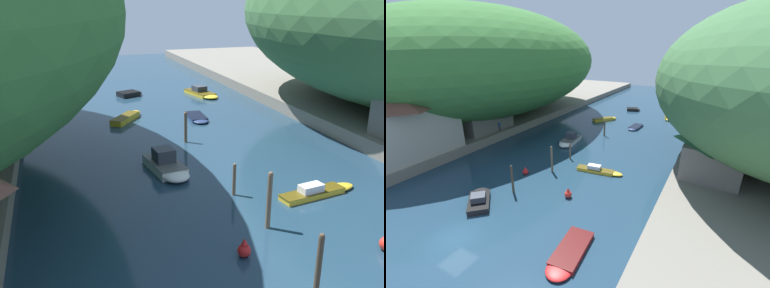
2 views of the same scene
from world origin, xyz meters
TOP-DOWN VIEW (x-y plane):
  - water_surface at (0.00, 30.00)m, footprint 130.00×130.00m
  - boat_far_upstream at (-3.16, 24.58)m, footprint 2.81×5.85m
  - boat_white_cruiser at (8.57, 49.20)m, footprint 3.48×6.60m
  - boat_moored_right at (3.97, 37.92)m, footprint 2.06×4.66m
  - boat_cabin_cruiser at (-3.38, 40.32)m, footprint 4.39×5.22m
  - boat_open_rowboat at (5.72, 17.37)m, footprint 6.18×1.98m
  - boat_far_right_bank at (-0.82, 52.12)m, footprint 3.77×3.09m
  - mooring_post_nearest at (-0.67, 8.18)m, footprint 0.26×0.26m
  - mooring_post_second at (0.24, 14.49)m, footprint 0.29×0.29m
  - mooring_post_middle at (0.14, 19.21)m, footprint 0.24×0.24m
  - mooring_post_farthest at (0.39, 30.98)m, footprint 0.30×0.30m
  - channel_buoy_far at (-2.34, 12.23)m, footprint 0.73×0.73m

SIDE VIEW (x-z plane):
  - water_surface at x=0.00m, z-range 0.00..0.00m
  - boat_moored_right at x=3.97m, z-range 0.00..0.40m
  - boat_open_rowboat at x=5.72m, z-range -0.18..0.74m
  - boat_far_right_bank at x=-0.82m, z-range 0.00..0.64m
  - boat_cabin_cruiser at x=-3.38m, z-range 0.00..0.64m
  - boat_white_cruiser at x=8.57m, z-range -0.25..0.99m
  - channel_buoy_far at x=-2.34m, z-range -0.12..0.98m
  - boat_far_upstream at x=-3.16m, z-range -0.34..1.39m
  - mooring_post_middle at x=0.14m, z-range 0.01..2.36m
  - mooring_post_farthest at x=0.39m, z-range 0.01..2.97m
  - mooring_post_nearest at x=-0.67m, z-range 0.01..3.41m
  - mooring_post_second at x=0.24m, z-range 0.01..3.63m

